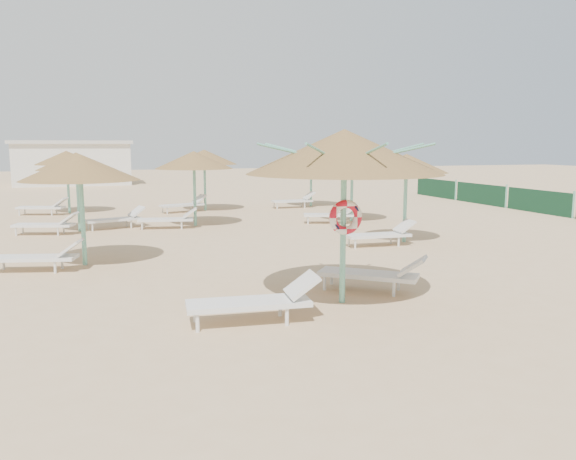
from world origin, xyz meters
name	(u,v)px	position (x,y,z in m)	size (l,w,h in m)	color
ground	(323,300)	(0.00, 0.00, 0.00)	(120.00, 120.00, 0.00)	tan
main_palapa	(344,152)	(0.28, -0.27, 2.79)	(3.58, 3.58, 3.21)	#6BBAA3
lounger_main_a	(257,300)	(-1.55, -0.96, 0.38)	(2.23, 0.84, 0.79)	silver
lounger_main_b	(375,274)	(1.22, 0.25, 0.37)	(2.06, 1.82, 0.77)	silver
palapa_field	(215,161)	(0.07, 11.25, 2.33)	(14.40, 14.25, 2.73)	#6BBAA3
service_hut	(74,163)	(-6.00, 35.00, 1.64)	(8.40, 4.40, 3.25)	silver
windbreak_fence	(539,202)	(14.00, 9.96, 0.50)	(0.08, 19.84, 1.10)	#1B5236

